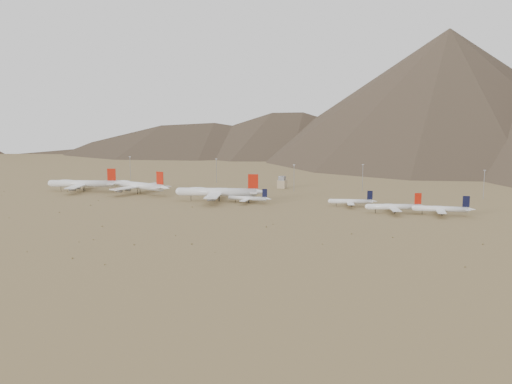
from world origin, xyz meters
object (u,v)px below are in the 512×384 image
at_px(widebody_centre, 138,185).
at_px(widebody_east, 218,192).
at_px(widebody_west, 83,183).
at_px(narrowbody_b, 352,201).
at_px(control_tower, 282,183).
at_px(narrowbody_a, 249,198).

distance_m(widebody_centre, widebody_east, 89.09).
bearing_deg(widebody_west, widebody_east, -19.33).
bearing_deg(widebody_west, narrowbody_b, -14.86).
bearing_deg(control_tower, widebody_west, -150.86).
height_order(widebody_west, widebody_east, widebody_east).
height_order(widebody_west, widebody_centre, widebody_centre).
relative_size(widebody_east, narrowbody_a, 2.02).
bearing_deg(widebody_east, narrowbody_a, -15.19).
bearing_deg(widebody_east, widebody_centre, 155.31).
distance_m(widebody_east, narrowbody_b, 112.59).
relative_size(widebody_centre, control_tower, 6.13).
xyz_separation_m(narrowbody_b, control_tower, (-88.52, 79.16, 1.09)).
bearing_deg(narrowbody_b, control_tower, 120.93).
bearing_deg(control_tower, narrowbody_a, -86.66).
bearing_deg(narrowbody_a, widebody_centre, 169.24).
distance_m(narrowbody_a, narrowbody_b, 84.55).
relative_size(widebody_west, narrowbody_a, 1.89).
bearing_deg(widebody_east, control_tower, 59.53).
height_order(narrowbody_a, narrowbody_b, narrowbody_b).
relative_size(narrowbody_b, control_tower, 3.18).
bearing_deg(narrowbody_b, widebody_west, 165.90).
height_order(widebody_centre, narrowbody_b, widebody_centre).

